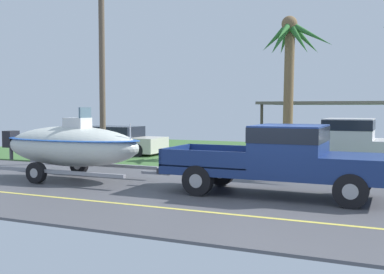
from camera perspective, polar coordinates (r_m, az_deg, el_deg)
name	(u,v)px	position (r m, az deg, el deg)	size (l,w,h in m)	color
ground	(321,164)	(19.93, 15.43, -3.15)	(36.00, 22.00, 0.11)	#4C4C51
pickup_truck_towing	(288,156)	(12.32, 11.66, -2.34)	(6.00, 2.06, 1.84)	navy
boat_on_trailer	(71,146)	(15.33, -14.54, -1.04)	(6.19, 2.30, 2.30)	gray
parked_pickup_background	(348,141)	(18.40, 18.49, -0.44)	(5.99, 2.14, 1.88)	silver
parked_sedan_near	(117,141)	(22.99, -9.18, -0.46)	(4.65, 1.88, 1.38)	beige
carport_awning	(332,104)	(24.86, 16.67, 3.86)	(6.43, 5.48, 2.58)	#4C4238
palm_tree_mid	(290,56)	(21.09, 11.90, 9.69)	(3.30, 3.19, 6.27)	brown
utility_pole	(102,67)	(19.53, -10.91, 8.34)	(0.24, 1.80, 7.54)	brown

